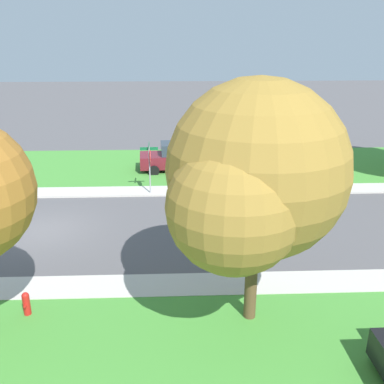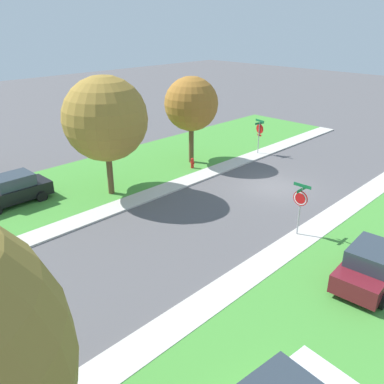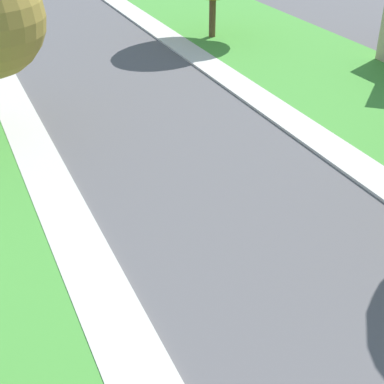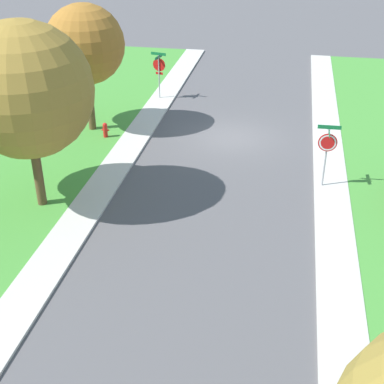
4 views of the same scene
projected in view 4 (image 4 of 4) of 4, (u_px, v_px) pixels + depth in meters
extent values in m
plane|color=#565456|center=(232.00, 138.00, 27.24)|extent=(120.00, 120.00, 0.00)
cube|color=beige|center=(44.00, 271.00, 17.67)|extent=(1.40, 56.00, 0.10)
cube|color=beige|center=(340.00, 307.00, 16.17)|extent=(1.40, 56.00, 0.10)
cylinder|color=#9E9EA3|center=(159.00, 78.00, 31.54)|extent=(0.07, 0.07, 2.60)
cylinder|color=red|center=(159.00, 65.00, 31.21)|extent=(0.75, 0.18, 0.76)
cylinder|color=white|center=(159.00, 65.00, 31.22)|extent=(0.66, 0.13, 0.67)
cylinder|color=red|center=(159.00, 65.00, 31.23)|extent=(0.54, 0.11, 0.55)
cube|color=#146B38|center=(158.00, 54.00, 30.86)|extent=(0.91, 0.20, 0.16)
cube|color=#146B38|center=(158.00, 57.00, 30.95)|extent=(0.20, 0.91, 0.16)
cube|color=red|center=(159.00, 73.00, 31.45)|extent=(0.44, 0.11, 0.14)
cylinder|color=#9E9EA3|center=(325.00, 159.00, 22.10)|extent=(0.07, 0.07, 2.60)
cylinder|color=red|center=(328.00, 143.00, 21.69)|extent=(0.76, 0.05, 0.76)
cylinder|color=white|center=(328.00, 143.00, 21.67)|extent=(0.67, 0.02, 0.67)
cylinder|color=red|center=(328.00, 143.00, 21.67)|extent=(0.55, 0.02, 0.55)
cube|color=#146B38|center=(330.00, 127.00, 21.42)|extent=(0.92, 0.04, 0.16)
cube|color=#146B38|center=(329.00, 132.00, 21.51)|extent=(0.04, 0.92, 0.16)
cylinder|color=brown|center=(90.00, 102.00, 27.33)|extent=(0.36, 0.36, 3.06)
sphere|color=#A06826|center=(85.00, 44.00, 25.93)|extent=(3.83, 3.83, 3.83)
sphere|color=#A06826|center=(73.00, 50.00, 26.79)|extent=(2.68, 2.68, 2.68)
cylinder|color=brown|center=(38.00, 171.00, 20.73)|extent=(0.36, 0.36, 2.99)
sphere|color=olive|center=(25.00, 90.00, 19.16)|extent=(4.89, 4.89, 4.89)
sphere|color=olive|center=(9.00, 98.00, 20.26)|extent=(3.42, 3.42, 3.42)
cylinder|color=red|center=(105.00, 132.00, 26.98)|extent=(0.22, 0.22, 0.70)
sphere|color=red|center=(105.00, 125.00, 26.80)|extent=(0.22, 0.22, 0.22)
cylinder|color=red|center=(108.00, 130.00, 26.91)|extent=(0.10, 0.08, 0.08)
cylinder|color=red|center=(103.00, 130.00, 26.95)|extent=(0.10, 0.08, 0.08)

